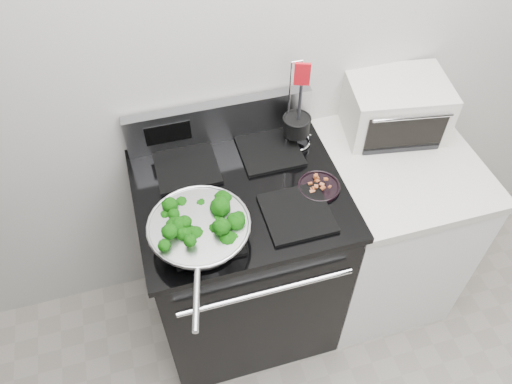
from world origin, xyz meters
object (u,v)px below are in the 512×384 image
object	(u,v)px
skillet	(200,230)
utensil_holder	(296,129)
toaster_oven	(395,107)
gas_range	(242,258)
bacon_plate	(319,185)

from	to	relation	value
skillet	utensil_holder	size ratio (longest dim) A/B	1.41
skillet	toaster_oven	size ratio (longest dim) A/B	1.24
gas_range	utensil_holder	bearing A→B (deg)	33.30
skillet	toaster_oven	xyz separation A→B (m)	(0.91, 0.38, 0.03)
toaster_oven	skillet	bearing A→B (deg)	-148.13
gas_range	toaster_oven	bearing A→B (deg)	15.01
gas_range	bacon_plate	bearing A→B (deg)	-14.26
skillet	utensil_holder	xyz separation A→B (m)	(0.48, 0.38, 0.01)
gas_range	skillet	xyz separation A→B (m)	(-0.19, -0.19, 0.52)
utensil_holder	toaster_oven	world-z (taller)	utensil_holder
bacon_plate	utensil_holder	size ratio (longest dim) A/B	0.41
gas_range	skillet	bearing A→B (deg)	-135.02
gas_range	skillet	distance (m)	0.58
gas_range	bacon_plate	xyz separation A→B (m)	(0.29, -0.07, 0.48)
utensil_holder	gas_range	bearing A→B (deg)	-127.40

